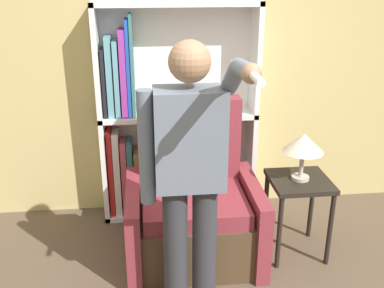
{
  "coord_description": "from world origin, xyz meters",
  "views": [
    {
      "loc": [
        -0.4,
        -1.75,
        2.08
      ],
      "look_at": [
        -0.11,
        0.87,
        1.05
      ],
      "focal_mm": 42.0,
      "sensor_mm": 36.0,
      "label": 1
    }
  ],
  "objects": [
    {
      "name": "bookcase",
      "position": [
        -0.29,
        1.87,
        0.87
      ],
      "size": [
        1.32,
        0.28,
        1.85
      ],
      "color": "white",
      "rests_on": "ground_plane"
    },
    {
      "name": "armchair",
      "position": [
        -0.07,
        1.23,
        0.37
      ],
      "size": [
        0.99,
        0.82,
        1.17
      ],
      "color": "#4C3823",
      "rests_on": "ground_plane"
    },
    {
      "name": "person_standing",
      "position": [
        -0.16,
        0.57,
        1.0
      ],
      "size": [
        0.54,
        0.78,
        1.74
      ],
      "color": "#2D2D33",
      "rests_on": "ground_plane"
    },
    {
      "name": "table_lamp",
      "position": [
        0.73,
        1.14,
        0.9
      ],
      "size": [
        0.29,
        0.29,
        0.36
      ],
      "color": "#B7B2A8",
      "rests_on": "side_table"
    },
    {
      "name": "wall_back",
      "position": [
        0.0,
        2.03,
        1.4
      ],
      "size": [
        8.0,
        0.06,
        2.8
      ],
      "color": "tan",
      "rests_on": "ground_plane"
    },
    {
      "name": "side_table",
      "position": [
        0.73,
        1.14,
        0.51
      ],
      "size": [
        0.44,
        0.44,
        0.62
      ],
      "color": "black",
      "rests_on": "ground_plane"
    }
  ]
}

